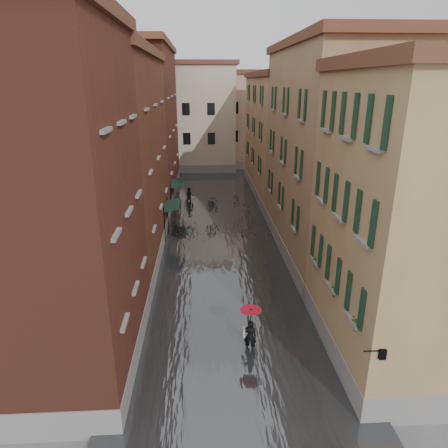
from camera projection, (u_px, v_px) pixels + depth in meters
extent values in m
plane|color=#575759|center=(231.00, 328.00, 19.02)|extent=(120.00, 120.00, 0.00)
cube|color=#414448|center=(219.00, 231.00, 31.21)|extent=(10.00, 60.00, 0.20)
cube|color=brown|center=(45.00, 215.00, 14.58)|extent=(6.00, 8.00, 13.00)
cube|color=brown|center=(110.00, 163.00, 25.01)|extent=(6.00, 14.00, 12.50)
cube|color=brown|center=(142.00, 126.00, 38.86)|extent=(6.00, 16.00, 14.00)
cube|color=#A07352|center=(414.00, 227.00, 15.57)|extent=(6.00, 8.00, 11.50)
cube|color=#9C825F|center=(330.00, 157.00, 25.66)|extent=(6.00, 14.00, 13.00)
cube|color=#A07352|center=(283.00, 138.00, 40.01)|extent=(6.00, 16.00, 11.50)
cube|color=beige|center=(188.00, 119.00, 52.40)|extent=(12.00, 9.00, 13.00)
cube|color=tan|center=(254.00, 121.00, 54.92)|extent=(10.00, 9.00, 12.00)
cube|color=#142E22|center=(172.00, 205.00, 29.33)|extent=(1.09, 2.87, 0.31)
cylinder|color=black|center=(165.00, 226.00, 28.34)|extent=(0.06, 0.06, 2.80)
cylinder|color=black|center=(168.00, 214.00, 31.04)|extent=(0.06, 0.06, 2.80)
cube|color=#142E22|center=(177.00, 182.00, 35.86)|extent=(1.09, 3.26, 0.31)
cylinder|color=black|center=(171.00, 200.00, 34.69)|extent=(0.06, 0.06, 2.80)
cylinder|color=black|center=(174.00, 190.00, 37.75)|extent=(0.06, 0.06, 2.80)
cylinder|color=black|center=(373.00, 351.00, 12.55)|extent=(0.60, 0.05, 0.05)
cube|color=black|center=(382.00, 353.00, 12.60)|extent=(0.22, 0.22, 0.35)
cube|color=beige|center=(382.00, 353.00, 12.60)|extent=(0.14, 0.14, 0.24)
cube|color=brown|center=(359.00, 324.00, 13.84)|extent=(0.22, 0.85, 0.18)
imported|color=#265926|center=(360.00, 314.00, 13.70)|extent=(0.59, 0.51, 0.66)
cube|color=brown|center=(337.00, 291.00, 16.05)|extent=(0.22, 0.85, 0.18)
imported|color=#265926|center=(338.00, 282.00, 15.91)|extent=(0.59, 0.51, 0.66)
cube|color=brown|center=(318.00, 262.00, 18.61)|extent=(0.22, 0.85, 0.18)
imported|color=#265926|center=(319.00, 254.00, 18.47)|extent=(0.59, 0.51, 0.66)
imported|color=black|center=(250.00, 336.00, 17.18)|extent=(0.63, 0.49, 1.51)
cube|color=beige|center=(244.00, 332.00, 17.15)|extent=(0.08, 0.30, 0.38)
cylinder|color=black|center=(250.00, 324.00, 16.98)|extent=(0.02, 0.02, 1.00)
cone|color=#AD0B20|center=(251.00, 313.00, 16.79)|extent=(0.94, 0.94, 0.28)
imported|color=black|center=(190.00, 196.00, 37.80)|extent=(0.84, 0.67, 1.67)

